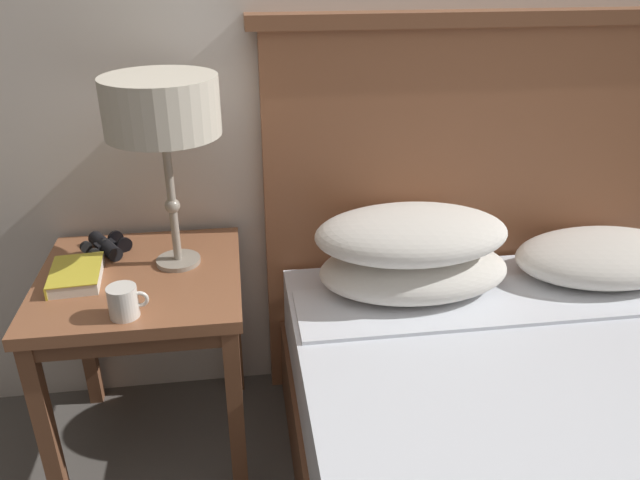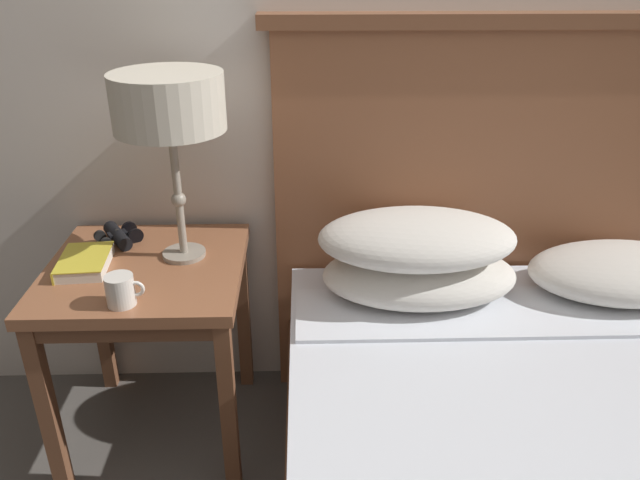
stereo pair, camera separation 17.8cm
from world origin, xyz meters
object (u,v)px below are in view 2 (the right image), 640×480
at_px(table_lamp, 169,106).
at_px(coffee_mug, 121,290).
at_px(binoculars_pair, 118,236).
at_px(nightstand, 148,290).
at_px(book_on_nightstand, 84,262).

distance_m(table_lamp, coffee_mug, 0.52).
distance_m(binoculars_pair, coffee_mug, 0.40).
bearing_deg(table_lamp, nightstand, -151.85).
relative_size(table_lamp, binoculars_pair, 3.50).
xyz_separation_m(book_on_nightstand, binoculars_pair, (0.06, 0.17, 0.00)).
height_order(nightstand, table_lamp, table_lamp).
bearing_deg(binoculars_pair, nightstand, -54.08).
xyz_separation_m(table_lamp, binoculars_pair, (-0.23, 0.10, -0.44)).
bearing_deg(table_lamp, coffee_mug, -112.57).
bearing_deg(nightstand, table_lamp, 28.15).
xyz_separation_m(table_lamp, coffee_mug, (-0.12, -0.28, -0.42)).
distance_m(book_on_nightstand, coffee_mug, 0.27).
xyz_separation_m(table_lamp, book_on_nightstand, (-0.28, -0.07, -0.44)).
relative_size(nightstand, table_lamp, 1.16).
bearing_deg(table_lamp, book_on_nightstand, -165.90).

